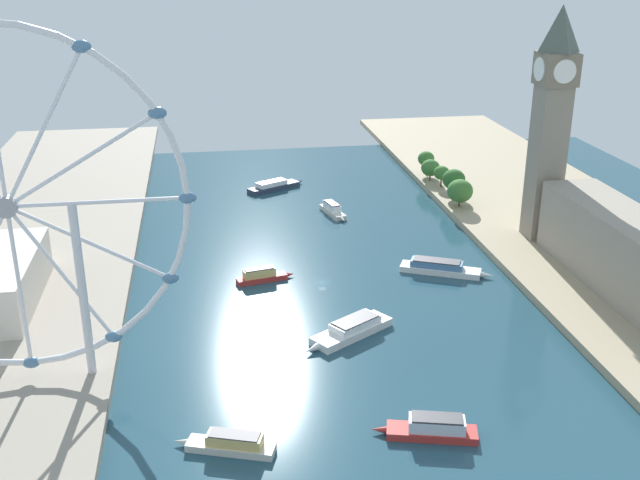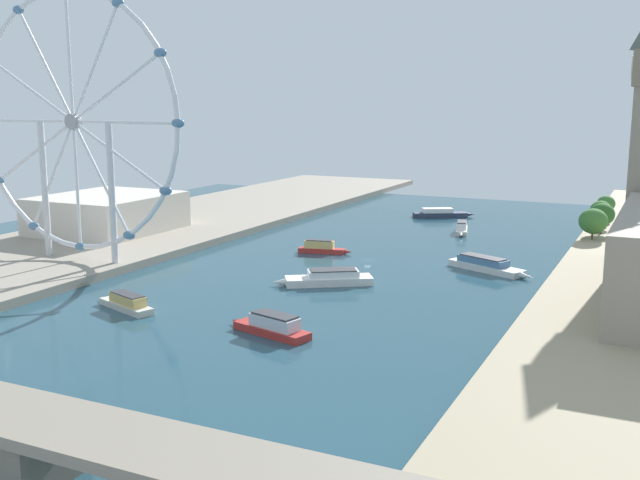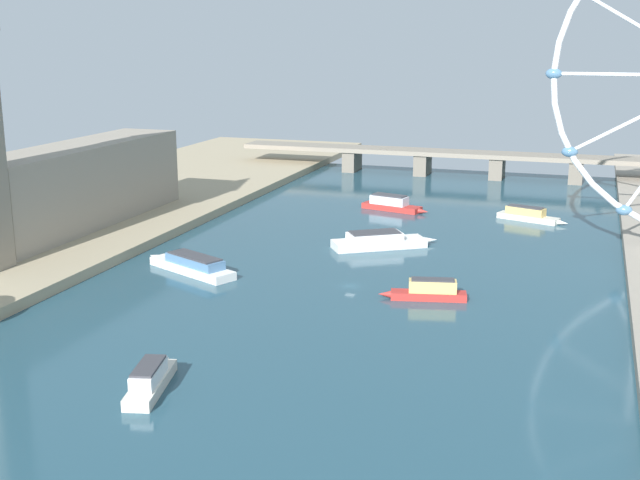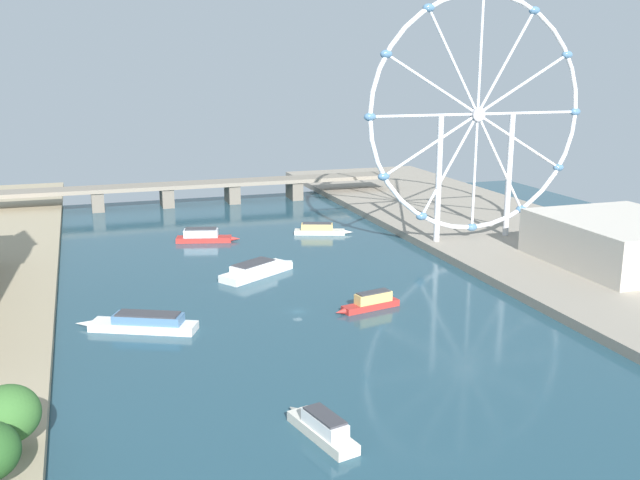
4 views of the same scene
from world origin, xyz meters
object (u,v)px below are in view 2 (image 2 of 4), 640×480
(ferris_wheel, at_px, (73,124))
(tour_boat_1, at_px, (126,303))
(tour_boat_0, at_px, (272,326))
(tour_boat_3, at_px, (462,228))
(tour_boat_4, at_px, (322,248))
(tour_boat_6, at_px, (486,265))
(tour_boat_2, at_px, (440,213))
(tour_boat_5, at_px, (328,278))
(riverside_hall, at_px, (108,213))

(ferris_wheel, distance_m, tour_boat_1, 82.57)
(ferris_wheel, bearing_deg, tour_boat_0, 158.60)
(tour_boat_3, relative_size, tour_boat_4, 1.05)
(tour_boat_4, height_order, tour_boat_6, tour_boat_4)
(tour_boat_1, bearing_deg, tour_boat_6, -111.75)
(ferris_wheel, bearing_deg, tour_boat_4, -138.62)
(tour_boat_2, relative_size, tour_boat_6, 0.92)
(tour_boat_4, bearing_deg, tour_boat_1, -111.82)
(tour_boat_5, bearing_deg, tour_boat_4, -95.12)
(ferris_wheel, xyz_separation_m, riverside_hall, (31.98, -51.04, -41.31))
(tour_boat_3, bearing_deg, tour_boat_2, -165.55)
(tour_boat_6, bearing_deg, tour_boat_3, 136.73)
(ferris_wheel, height_order, tour_boat_5, ferris_wheel)
(riverside_hall, bearing_deg, tour_boat_5, 164.08)
(riverside_hall, xyz_separation_m, tour_boat_2, (-117.52, -122.25, -9.18))
(tour_boat_3, distance_m, tour_boat_4, 79.73)
(ferris_wheel, relative_size, riverside_hall, 1.73)
(tour_boat_1, height_order, tour_boat_2, tour_boat_1)
(tour_boat_2, bearing_deg, tour_boat_0, -114.71)
(tour_boat_3, bearing_deg, riverside_hall, -74.11)
(riverside_hall, distance_m, tour_boat_1, 123.68)
(tour_boat_2, relative_size, tour_boat_3, 1.33)
(ferris_wheel, relative_size, tour_boat_6, 2.89)
(tour_boat_2, height_order, tour_boat_5, tour_boat_5)
(riverside_hall, relative_size, tour_boat_3, 2.43)
(tour_boat_0, xyz_separation_m, tour_boat_5, (9.57, -55.67, -0.29))
(riverside_hall, xyz_separation_m, tour_boat_6, (-168.81, -7.01, -9.00))
(tour_boat_6, bearing_deg, tour_boat_1, -105.69)
(ferris_wheel, distance_m, tour_boat_0, 121.86)
(tour_boat_0, xyz_separation_m, tour_boat_1, (50.43, -2.20, -0.32))
(tour_boat_0, bearing_deg, tour_boat_4, -56.70)
(tour_boat_2, xyz_separation_m, tour_boat_6, (-51.29, 115.24, 0.18))
(tour_boat_2, xyz_separation_m, tour_boat_3, (-22.77, 42.53, 0.23))
(tour_boat_1, height_order, tour_boat_4, tour_boat_4)
(tour_boat_3, relative_size, tour_boat_6, 0.69)
(ferris_wheel, distance_m, tour_boat_6, 156.91)
(ferris_wheel, xyz_separation_m, tour_boat_3, (-108.31, -130.76, -50.26))
(tour_boat_1, relative_size, tour_boat_4, 1.15)
(tour_boat_6, bearing_deg, tour_boat_4, -157.32)
(ferris_wheel, relative_size, tour_boat_2, 3.15)
(ferris_wheel, height_order, tour_boat_1, ferris_wheel)
(tour_boat_2, bearing_deg, ferris_wheel, -145.77)
(tour_boat_2, bearing_deg, tour_boat_1, -128.24)
(ferris_wheel, xyz_separation_m, tour_boat_2, (-85.54, -173.29, -50.49))
(riverside_hall, distance_m, tour_boat_5, 131.20)
(ferris_wheel, height_order, tour_boat_0, ferris_wheel)
(tour_boat_3, bearing_deg, ferris_wheel, -53.35)
(ferris_wheel, relative_size, tour_boat_5, 3.10)
(tour_boat_2, relative_size, tour_boat_4, 1.40)
(tour_boat_0, bearing_deg, riverside_hall, -19.27)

